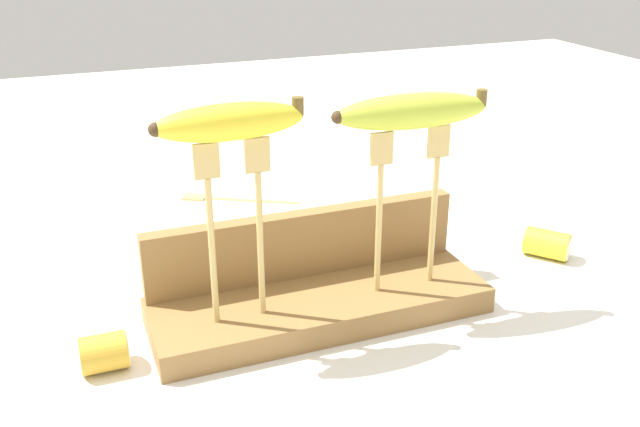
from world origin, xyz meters
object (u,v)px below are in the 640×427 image
at_px(banana_raised_right, 412,111).
at_px(banana_chunk_near, 105,352).
at_px(banana_raised_left, 230,122).
at_px(fork_fallen_far, 225,198).
at_px(fork_stand_left, 235,216).
at_px(fork_stand_right, 408,195).
at_px(banana_chunk_far, 548,244).

bearing_deg(banana_raised_right, banana_chunk_near, -179.97).
relative_size(banana_raised_left, fork_fallen_far, 0.88).
xyz_separation_m(banana_raised_right, banana_chunk_near, (-0.34, -0.00, -0.22)).
height_order(fork_stand_left, fork_fallen_far, fork_stand_left).
bearing_deg(banana_chunk_near, banana_raised_right, 0.03).
relative_size(fork_fallen_far, banana_chunk_near, 3.68).
distance_m(banana_raised_right, fork_fallen_far, 0.49).
xyz_separation_m(fork_stand_right, fork_fallen_far, (-0.11, 0.41, -0.14)).
relative_size(banana_raised_left, banana_raised_right, 0.87).
relative_size(banana_chunk_near, banana_chunk_far, 0.70).
bearing_deg(fork_stand_left, banana_raised_right, 0.00).
bearing_deg(banana_raised_left, fork_stand_right, 0.00).
relative_size(fork_stand_right, banana_chunk_near, 3.96).
xyz_separation_m(fork_stand_left, fork_stand_right, (0.20, 0.00, -0.01)).
xyz_separation_m(banana_raised_left, banana_chunk_near, (-0.14, -0.00, -0.23)).
bearing_deg(fork_stand_right, fork_fallen_far, 105.33).
distance_m(fork_stand_right, fork_fallen_far, 0.45).
xyz_separation_m(fork_stand_left, banana_chunk_far, (0.44, 0.05, -0.13)).
distance_m(fork_stand_left, banana_raised_left, 0.10).
bearing_deg(banana_raised_right, fork_stand_left, -180.00).
distance_m(fork_stand_left, fork_fallen_far, 0.44).
bearing_deg(banana_raised_right, fork_fallen_far, 105.32).
height_order(banana_raised_right, banana_chunk_far, banana_raised_right).
relative_size(fork_stand_right, banana_raised_left, 1.23).
bearing_deg(banana_chunk_far, fork_fallen_far, 134.85).
bearing_deg(banana_raised_left, banana_raised_right, 0.00).
xyz_separation_m(banana_chunk_near, banana_chunk_far, (0.59, 0.05, -0.00)).
height_order(banana_raised_right, fork_fallen_far, banana_raised_right).
distance_m(fork_stand_left, banana_raised_right, 0.22).
bearing_deg(fork_stand_right, banana_raised_left, -180.00).
relative_size(fork_stand_right, banana_chunk_far, 2.75).
xyz_separation_m(fork_stand_right, banana_raised_left, (-0.20, -0.00, 0.10)).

